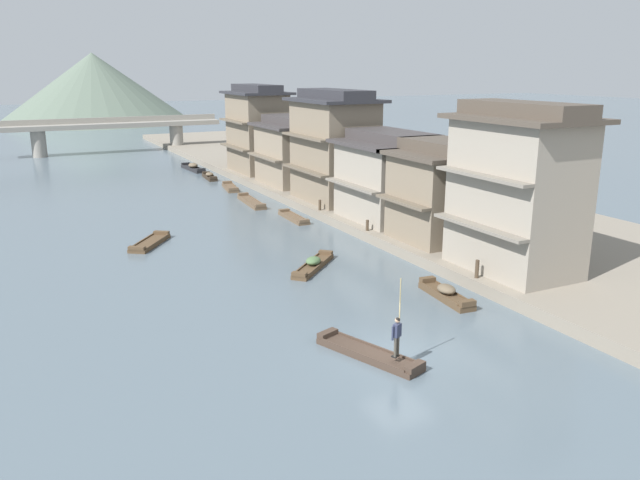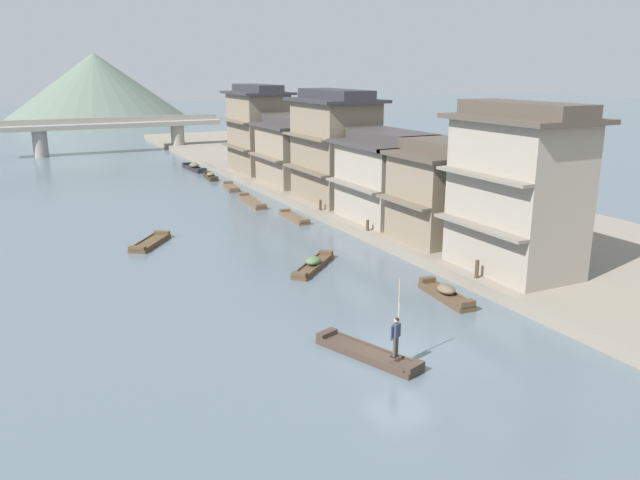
% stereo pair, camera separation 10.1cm
% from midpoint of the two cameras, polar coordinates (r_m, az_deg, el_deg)
% --- Properties ---
extents(ground_plane, '(400.00, 400.00, 0.00)m').
position_cam_midpoint_polar(ground_plane, '(25.88, 7.21, -10.13)').
color(ground_plane, slate).
extents(riverbank_right, '(18.00, 110.00, 0.63)m').
position_cam_midpoint_polar(riverbank_right, '(58.52, 4.39, 4.62)').
color(riverbank_right, gray).
rests_on(riverbank_right, ground).
extents(boat_foreground_poled, '(2.59, 4.80, 0.44)m').
position_cam_midpoint_polar(boat_foreground_poled, '(25.49, 4.42, -10.10)').
color(boat_foreground_poled, '#423328').
rests_on(boat_foreground_poled, ground).
extents(boatman_person, '(0.51, 0.39, 3.04)m').
position_cam_midpoint_polar(boatman_person, '(24.23, 6.96, -8.19)').
color(boatman_person, black).
rests_on(boatman_person, boat_foreground_poled).
extents(boat_moored_nearest, '(1.41, 5.36, 0.81)m').
position_cam_midpoint_polar(boat_moored_nearest, '(72.33, -11.17, 6.38)').
color(boat_moored_nearest, '#232326').
rests_on(boat_moored_nearest, ground).
extents(boat_moored_second, '(3.33, 4.01, 0.43)m').
position_cam_midpoint_polar(boat_moored_second, '(42.26, -14.90, -0.23)').
color(boat_moored_second, brown).
rests_on(boat_moored_second, ground).
extents(boat_moored_third, '(1.37, 5.43, 0.48)m').
position_cam_midpoint_polar(boat_moored_third, '(53.50, -6.05, 3.41)').
color(boat_moored_third, brown).
rests_on(boat_moored_third, ground).
extents(boat_moored_far, '(1.06, 4.24, 0.41)m').
position_cam_midpoint_polar(boat_moored_far, '(47.74, -2.28, 2.02)').
color(boat_moored_far, brown).
rests_on(boat_moored_far, ground).
extents(boat_midriver_drifting, '(3.99, 3.90, 0.67)m').
position_cam_midpoint_polar(boat_midriver_drifting, '(36.06, -0.53, -2.21)').
color(boat_midriver_drifting, brown).
rests_on(boat_midriver_drifting, ground).
extents(boat_midriver_upstream, '(1.62, 4.07, 0.47)m').
position_cam_midpoint_polar(boat_midriver_upstream, '(60.25, -7.92, 4.68)').
color(boat_midriver_upstream, brown).
rests_on(boat_midriver_upstream, ground).
extents(boat_upstream_distant, '(1.28, 4.03, 0.73)m').
position_cam_midpoint_polar(boat_upstream_distant, '(31.97, 11.30, -4.76)').
color(boat_upstream_distant, brown).
rests_on(boat_upstream_distant, ground).
extents(boat_crossing_west, '(1.13, 3.81, 0.67)m').
position_cam_midpoint_polar(boat_crossing_west, '(66.35, -9.74, 5.64)').
color(boat_crossing_west, '#33281E').
rests_on(boat_crossing_west, ground).
extents(house_waterfront_nearest, '(5.31, 7.35, 8.74)m').
position_cam_midpoint_polar(house_waterfront_nearest, '(34.33, 17.31, 4.31)').
color(house_waterfront_nearest, gray).
rests_on(house_waterfront_nearest, riverbank_right).
extents(house_waterfront_second, '(6.57, 5.84, 6.14)m').
position_cam_midpoint_polar(house_waterfront_second, '(40.06, 11.12, 4.31)').
color(house_waterfront_second, '#7F705B').
rests_on(house_waterfront_second, riverbank_right).
extents(house_waterfront_tall, '(6.77, 7.34, 6.14)m').
position_cam_midpoint_polar(house_waterfront_tall, '(45.07, 6.45, 5.68)').
color(house_waterfront_tall, gray).
rests_on(house_waterfront_tall, riverbank_right).
extents(house_waterfront_narrow, '(5.71, 7.97, 8.74)m').
position_cam_midpoint_polar(house_waterfront_narrow, '(51.05, 1.37, 8.35)').
color(house_waterfront_narrow, '#7F705B').
rests_on(house_waterfront_narrow, riverbank_right).
extents(house_waterfront_far, '(5.83, 7.60, 6.14)m').
position_cam_midpoint_polar(house_waterfront_far, '(58.78, -2.47, 7.97)').
color(house_waterfront_far, gray).
rests_on(house_waterfront_far, riverbank_right).
extents(house_waterfront_end, '(5.52, 7.81, 8.74)m').
position_cam_midpoint_polar(house_waterfront_end, '(66.01, -5.53, 9.85)').
color(house_waterfront_end, '#7F705B').
rests_on(house_waterfront_end, riverbank_right).
extents(mooring_post_dock_near, '(0.20, 0.20, 0.95)m').
position_cam_midpoint_polar(mooring_post_dock_near, '(33.36, 13.96, -2.55)').
color(mooring_post_dock_near, '#473828').
rests_on(mooring_post_dock_near, riverbank_right).
extents(mooring_post_dock_mid, '(0.20, 0.20, 0.72)m').
position_cam_midpoint_polar(mooring_post_dock_mid, '(41.91, 4.35, 1.32)').
color(mooring_post_dock_mid, '#473828').
rests_on(mooring_post_dock_mid, riverbank_right).
extents(mooring_post_dock_far, '(0.20, 0.20, 0.78)m').
position_cam_midpoint_polar(mooring_post_dock_far, '(47.85, 0.09, 3.15)').
color(mooring_post_dock_far, '#473828').
rests_on(mooring_post_dock_far, riverbank_right).
extents(stone_bridge, '(29.31, 2.40, 4.62)m').
position_cam_midpoint_polar(stone_bridge, '(89.62, -18.18, 9.38)').
color(stone_bridge, gray).
rests_on(stone_bridge, ground).
extents(hill_far_west, '(38.71, 38.71, 13.95)m').
position_cam_midpoint_polar(hill_far_west, '(142.82, -19.41, 12.75)').
color(hill_far_west, '#5B6B5B').
rests_on(hill_far_west, ground).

